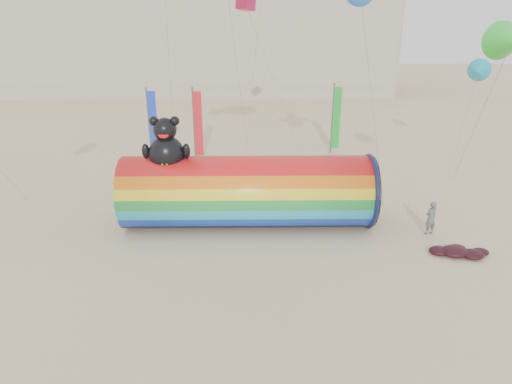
{
  "coord_description": "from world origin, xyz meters",
  "views": [
    {
      "loc": [
        0.26,
        -17.46,
        9.87
      ],
      "look_at": [
        0.5,
        1.5,
        2.4
      ],
      "focal_mm": 32.0,
      "sensor_mm": 36.0,
      "label": 1
    }
  ],
  "objects_px": {
    "kite_handler": "(431,218)",
    "hotel_building": "(155,9)",
    "windsock_assembly": "(247,190)",
    "fabric_bundle": "(459,252)"
  },
  "relations": [
    {
      "from": "fabric_bundle",
      "to": "hotel_building",
      "type": "bearing_deg",
      "value": 114.86
    },
    {
      "from": "hotel_building",
      "to": "fabric_bundle",
      "type": "height_order",
      "value": "hotel_building"
    },
    {
      "from": "hotel_building",
      "to": "fabric_bundle",
      "type": "bearing_deg",
      "value": -65.14
    },
    {
      "from": "kite_handler",
      "to": "hotel_building",
      "type": "bearing_deg",
      "value": -88.12
    },
    {
      "from": "hotel_building",
      "to": "windsock_assembly",
      "type": "bearing_deg",
      "value": -74.2
    },
    {
      "from": "windsock_assembly",
      "to": "kite_handler",
      "type": "distance_m",
      "value": 8.81
    },
    {
      "from": "fabric_bundle",
      "to": "kite_handler",
      "type": "bearing_deg",
      "value": 104.85
    },
    {
      "from": "kite_handler",
      "to": "fabric_bundle",
      "type": "relative_size",
      "value": 0.64
    },
    {
      "from": "hotel_building",
      "to": "kite_handler",
      "type": "relative_size",
      "value": 36.07
    },
    {
      "from": "windsock_assembly",
      "to": "kite_handler",
      "type": "height_order",
      "value": "windsock_assembly"
    }
  ]
}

